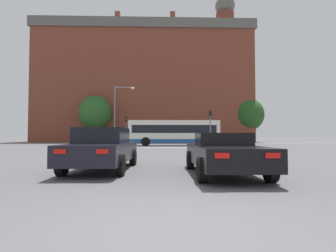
{
  "coord_description": "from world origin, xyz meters",
  "views": [
    {
      "loc": [
        -0.16,
        -3.32,
        1.19
      ],
      "look_at": [
        0.86,
        31.26,
        2.45
      ],
      "focal_mm": 28.0,
      "sensor_mm": 36.0,
      "label": 1
    }
  ],
  "objects_px": {
    "pedestrian_waiting": "(125,137)",
    "car_saloon_left": "(103,148)",
    "car_roadster_right": "(223,153)",
    "bus_crossing_lead": "(174,132)",
    "pedestrian_walking_east": "(209,137)",
    "traffic_light_near_right": "(210,122)",
    "traffic_light_far_left": "(126,125)",
    "street_lamp_junction": "(118,109)"
  },
  "relations": [
    {
      "from": "pedestrian_waiting",
      "to": "car_saloon_left",
      "type": "bearing_deg",
      "value": 62.58
    },
    {
      "from": "car_roadster_right",
      "to": "bus_crossing_lead",
      "type": "relative_size",
      "value": 0.43
    },
    {
      "from": "bus_crossing_lead",
      "to": "pedestrian_walking_east",
      "type": "relative_size",
      "value": 6.28
    },
    {
      "from": "traffic_light_near_right",
      "to": "pedestrian_waiting",
      "type": "xyz_separation_m",
      "value": [
        -10.67,
        14.78,
        -1.66
      ]
    },
    {
      "from": "car_roadster_right",
      "to": "pedestrian_walking_east",
      "type": "height_order",
      "value": "pedestrian_walking_east"
    },
    {
      "from": "car_roadster_right",
      "to": "traffic_light_far_left",
      "type": "relative_size",
      "value": 1.09
    },
    {
      "from": "traffic_light_far_left",
      "to": "pedestrian_waiting",
      "type": "height_order",
      "value": "traffic_light_far_left"
    },
    {
      "from": "traffic_light_far_left",
      "to": "car_saloon_left",
      "type": "bearing_deg",
      "value": -83.97
    },
    {
      "from": "street_lamp_junction",
      "to": "pedestrian_walking_east",
      "type": "distance_m",
      "value": 16.31
    },
    {
      "from": "bus_crossing_lead",
      "to": "pedestrian_waiting",
      "type": "xyz_separation_m",
      "value": [
        -7.09,
        11.01,
        -0.65
      ]
    },
    {
      "from": "car_roadster_right",
      "to": "street_lamp_junction",
      "type": "height_order",
      "value": "street_lamp_junction"
    },
    {
      "from": "traffic_light_far_left",
      "to": "pedestrian_walking_east",
      "type": "height_order",
      "value": "traffic_light_far_left"
    },
    {
      "from": "car_roadster_right",
      "to": "street_lamp_junction",
      "type": "relative_size",
      "value": 0.62
    },
    {
      "from": "bus_crossing_lead",
      "to": "street_lamp_junction",
      "type": "xyz_separation_m",
      "value": [
        -6.7,
        1.36,
        2.89
      ]
    },
    {
      "from": "traffic_light_far_left",
      "to": "traffic_light_near_right",
      "type": "relative_size",
      "value": 1.09
    },
    {
      "from": "traffic_light_near_right",
      "to": "pedestrian_waiting",
      "type": "height_order",
      "value": "traffic_light_near_right"
    },
    {
      "from": "car_saloon_left",
      "to": "car_roadster_right",
      "type": "xyz_separation_m",
      "value": [
        3.91,
        -1.18,
        -0.09
      ]
    },
    {
      "from": "pedestrian_waiting",
      "to": "pedestrian_walking_east",
      "type": "distance_m",
      "value": 13.27
    },
    {
      "from": "car_saloon_left",
      "to": "car_roadster_right",
      "type": "distance_m",
      "value": 4.09
    },
    {
      "from": "car_saloon_left",
      "to": "bus_crossing_lead",
      "type": "distance_m",
      "value": 21.72
    },
    {
      "from": "traffic_light_near_right",
      "to": "pedestrian_walking_east",
      "type": "distance_m",
      "value": 14.84
    },
    {
      "from": "traffic_light_near_right",
      "to": "street_lamp_junction",
      "type": "relative_size",
      "value": 0.52
    },
    {
      "from": "traffic_light_far_left",
      "to": "street_lamp_junction",
      "type": "xyz_separation_m",
      "value": [
        0.19,
        -8.71,
        1.67
      ]
    },
    {
      "from": "street_lamp_junction",
      "to": "bus_crossing_lead",
      "type": "bearing_deg",
      "value": -11.5
    },
    {
      "from": "traffic_light_near_right",
      "to": "bus_crossing_lead",
      "type": "bearing_deg",
      "value": 133.51
    },
    {
      "from": "pedestrian_waiting",
      "to": "traffic_light_near_right",
      "type": "bearing_deg",
      "value": 92.2
    },
    {
      "from": "car_saloon_left",
      "to": "street_lamp_junction",
      "type": "xyz_separation_m",
      "value": [
        -3.13,
        22.77,
        3.71
      ]
    },
    {
      "from": "traffic_light_far_left",
      "to": "pedestrian_walking_east",
      "type": "bearing_deg",
      "value": 2.98
    },
    {
      "from": "bus_crossing_lead",
      "to": "traffic_light_near_right",
      "type": "xyz_separation_m",
      "value": [
        3.58,
        -3.78,
        1.0
      ]
    },
    {
      "from": "car_roadster_right",
      "to": "pedestrian_walking_east",
      "type": "relative_size",
      "value": 2.72
    },
    {
      "from": "car_roadster_right",
      "to": "traffic_light_far_left",
      "type": "bearing_deg",
      "value": 102.88
    },
    {
      "from": "car_saloon_left",
      "to": "traffic_light_near_right",
      "type": "relative_size",
      "value": 1.22
    },
    {
      "from": "car_saloon_left",
      "to": "bus_crossing_lead",
      "type": "relative_size",
      "value": 0.45
    },
    {
      "from": "traffic_light_far_left",
      "to": "bus_crossing_lead",
      "type": "bearing_deg",
      "value": -55.63
    },
    {
      "from": "traffic_light_far_left",
      "to": "pedestrian_waiting",
      "type": "bearing_deg",
      "value": 102.24
    },
    {
      "from": "car_saloon_left",
      "to": "traffic_light_near_right",
      "type": "xyz_separation_m",
      "value": [
        7.15,
        17.63,
        1.83
      ]
    },
    {
      "from": "car_roadster_right",
      "to": "car_saloon_left",
      "type": "bearing_deg",
      "value": 163.55
    },
    {
      "from": "bus_crossing_lead",
      "to": "traffic_light_far_left",
      "type": "relative_size",
      "value": 2.52
    },
    {
      "from": "car_roadster_right",
      "to": "bus_crossing_lead",
      "type": "xyz_separation_m",
      "value": [
        -0.35,
        22.59,
        0.91
      ]
    },
    {
      "from": "street_lamp_junction",
      "to": "traffic_light_near_right",
      "type": "bearing_deg",
      "value": -26.56
    },
    {
      "from": "car_roadster_right",
      "to": "traffic_light_near_right",
      "type": "relative_size",
      "value": 1.19
    },
    {
      "from": "car_roadster_right",
      "to": "street_lamp_junction",
      "type": "distance_m",
      "value": 25.26
    }
  ]
}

